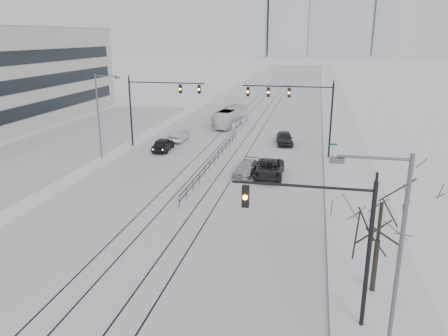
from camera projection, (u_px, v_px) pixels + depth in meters
road at (255, 115)px, 72.85m from camera, size 22.00×260.00×0.02m
sidewalk_east at (338, 118)px, 70.19m from camera, size 5.00×260.00×0.16m
curb at (322, 117)px, 70.67m from camera, size 0.10×260.00×0.12m
parking_strip at (65, 144)px, 53.36m from camera, size 14.00×60.00×0.03m
tram_rails at (233, 143)px, 54.12m from camera, size 5.30×180.00×0.01m
skyline at (313, 5)px, 263.04m from camera, size 96.00×48.00×72.00m
traffic_mast_near at (332, 233)px, 18.84m from camera, size 6.10×0.37×7.00m
traffic_mast_ne at (300, 104)px, 46.17m from camera, size 9.60×0.37×8.00m
traffic_mast_nw at (154, 100)px, 50.43m from camera, size 9.10×0.37×8.00m
street_light_east at (390, 257)px, 15.47m from camera, size 2.73×0.25×9.00m
street_light_west at (101, 111)px, 45.64m from camera, size 2.73×0.25×9.00m
bare_tree at (381, 212)px, 21.20m from camera, size 4.40×4.40×6.10m
median_fence at (214, 160)px, 44.61m from camera, size 0.06×24.00×1.00m
street_sign at (333, 151)px, 43.85m from camera, size 0.70×0.06×2.40m
sedan_sb_inner at (163, 144)px, 50.07m from camera, size 2.09×4.59×1.53m
sedan_sb_outer at (179, 135)px, 54.67m from camera, size 1.64×4.59×1.51m
sedan_nb_front at (269, 169)px, 40.76m from camera, size 2.64×5.60×1.55m
sedan_nb_right at (246, 168)px, 41.64m from camera, size 2.25×4.42×1.23m
sedan_nb_far at (285, 138)px, 52.99m from camera, size 2.52×4.85×1.58m
box_truck at (231, 117)px, 63.66m from camera, size 3.69×9.91×2.70m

